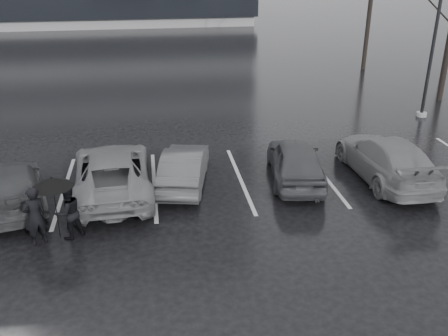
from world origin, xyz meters
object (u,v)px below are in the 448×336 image
at_px(car_east, 386,158).
at_px(pedestrian_right, 68,212).
at_px(car_west_c, 12,186).
at_px(lamp_post, 436,30).
at_px(car_west_b, 112,172).
at_px(car_main, 296,161).
at_px(pedestrian_left, 35,216).
at_px(car_west_a, 184,167).

bearing_deg(car_east, pedestrian_right, 11.90).
distance_m(car_west_c, lamp_post, 17.44).
xyz_separation_m(car_west_b, car_east, (8.74, -0.26, 0.01)).
bearing_deg(car_west_b, car_east, 175.14).
bearing_deg(car_west_b, car_west_c, 3.64).
height_order(car_main, pedestrian_right, pedestrian_right).
xyz_separation_m(pedestrian_left, lamp_post, (15.00, 8.25, 2.96)).
distance_m(car_main, car_west_c, 8.65).
distance_m(car_west_b, lamp_post, 14.69).
relative_size(car_east, pedestrian_left, 3.02).
xyz_separation_m(car_main, lamp_post, (7.46, 5.53, 3.08)).
xyz_separation_m(pedestrian_right, lamp_post, (14.21, 8.06, 3.01)).
distance_m(car_west_b, car_west_c, 2.87).
bearing_deg(car_west_b, lamp_post, -160.34).
bearing_deg(car_east, car_main, -6.80).
distance_m(car_west_a, car_west_b, 2.23).
distance_m(car_main, car_west_b, 5.79).
xyz_separation_m(car_west_b, lamp_post, (13.24, 5.58, 3.07)).
bearing_deg(car_west_b, pedestrian_left, 53.55).
bearing_deg(pedestrian_left, pedestrian_right, 161.76).
distance_m(car_main, pedestrian_left, 8.02).
bearing_deg(pedestrian_right, car_west_b, -145.67).
bearing_deg(car_west_a, car_main, -171.90).
height_order(car_west_a, pedestrian_right, pedestrian_right).
distance_m(car_west_c, car_east, 11.59).
xyz_separation_m(car_west_a, lamp_post, (11.03, 5.32, 3.15)).
relative_size(car_main, lamp_post, 0.48).
distance_m(pedestrian_right, lamp_post, 16.62).
distance_m(car_west_c, pedestrian_left, 2.59).
bearing_deg(car_west_c, car_west_b, 171.31).
distance_m(car_west_b, car_east, 8.74).
relative_size(car_east, pedestrian_right, 3.23).
bearing_deg(pedestrian_right, car_east, 158.60).
bearing_deg(car_west_c, car_west_a, 171.21).
height_order(car_west_b, pedestrian_right, pedestrian_right).
bearing_deg(pedestrian_right, car_main, 166.17).
relative_size(pedestrian_left, lamp_post, 0.19).
xyz_separation_m(car_main, pedestrian_right, (-6.76, -2.53, 0.07)).
distance_m(car_east, pedestrian_right, 9.96).
bearing_deg(lamp_post, pedestrian_left, -151.18).
height_order(car_west_b, car_east, car_east).
bearing_deg(car_west_a, lamp_post, -142.72).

